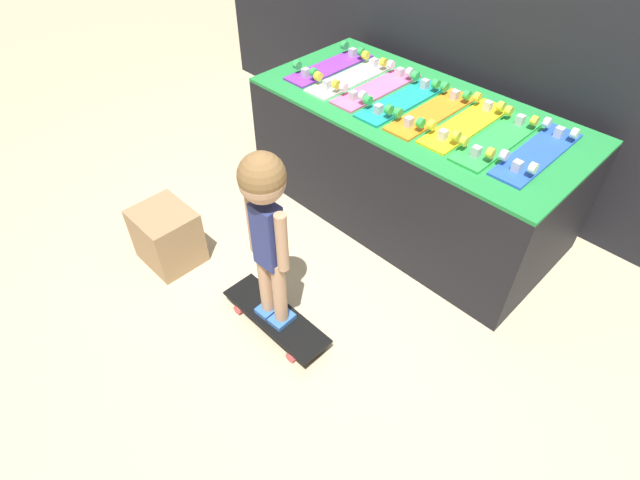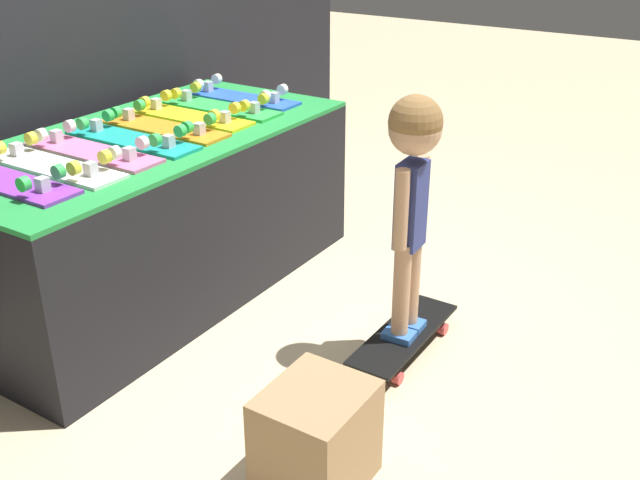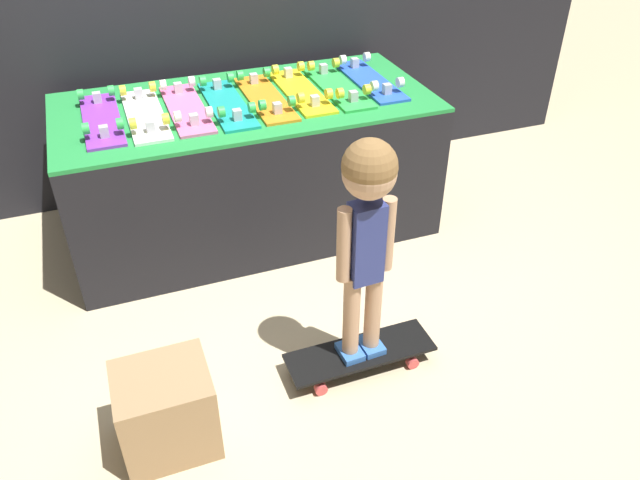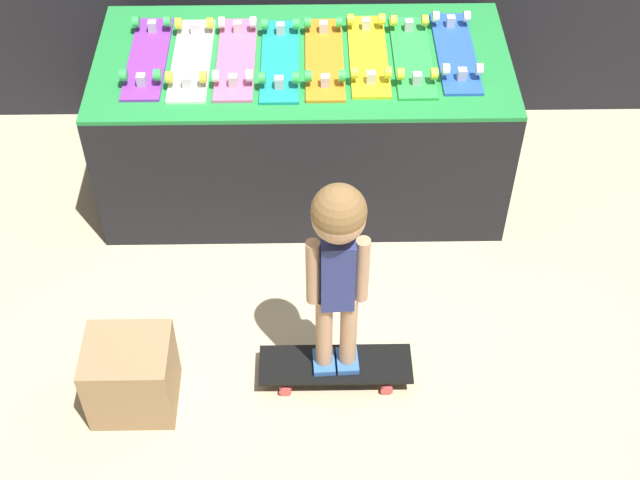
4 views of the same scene
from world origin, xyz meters
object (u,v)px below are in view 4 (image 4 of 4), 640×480
object	(u,v)px
skateboard_blue_on_rack	(456,50)
skateboard_purple_on_rack	(148,56)
skateboard_on_floor	(336,366)
child	(338,250)
skateboard_yellow_on_rack	(368,53)
storage_box	(131,375)
skateboard_green_on_rack	(412,55)
skateboard_pink_on_rack	(236,56)
skateboard_teal_on_rack	(280,58)
skateboard_white_on_rack	(192,58)
skateboard_orange_on_rack	(324,57)

from	to	relation	value
skateboard_blue_on_rack	skateboard_purple_on_rack	bearing A→B (deg)	-179.15
skateboard_on_floor	child	distance (m)	0.71
skateboard_on_floor	skateboard_yellow_on_rack	bearing A→B (deg)	81.98
skateboard_yellow_on_rack	skateboard_on_floor	xyz separation A→B (m)	(-0.18, -1.25, -0.70)
storage_box	child	bearing A→B (deg)	7.34
skateboard_yellow_on_rack	skateboard_green_on_rack	bearing A→B (deg)	-3.71
skateboard_pink_on_rack	skateboard_teal_on_rack	world-z (taller)	same
skateboard_purple_on_rack	skateboard_teal_on_rack	size ratio (longest dim) A/B	1.00
skateboard_yellow_on_rack	skateboard_green_on_rack	distance (m)	0.20
skateboard_pink_on_rack	skateboard_on_floor	xyz separation A→B (m)	(0.43, -1.24, -0.70)
skateboard_pink_on_rack	storage_box	world-z (taller)	skateboard_pink_on_rack
skateboard_on_floor	skateboard_green_on_rack	bearing A→B (deg)	72.97
skateboard_white_on_rack	storage_box	bearing A→B (deg)	-98.17
skateboard_white_on_rack	skateboard_yellow_on_rack	world-z (taller)	same
skateboard_yellow_on_rack	child	bearing A→B (deg)	-98.02
skateboard_purple_on_rack	skateboard_green_on_rack	world-z (taller)	same
skateboard_purple_on_rack	skateboard_orange_on_rack	bearing A→B (deg)	-1.31
skateboard_orange_on_rack	storage_box	xyz separation A→B (m)	(-0.80, -1.34, -0.60)
skateboard_blue_on_rack	skateboard_on_floor	size ratio (longest dim) A/B	1.01
storage_box	skateboard_orange_on_rack	bearing A→B (deg)	59.05
skateboard_yellow_on_rack	skateboard_blue_on_rack	size ratio (longest dim) A/B	1.00
child	storage_box	size ratio (longest dim) A/B	2.82
skateboard_white_on_rack	skateboard_on_floor	size ratio (longest dim) A/B	1.01
skateboard_orange_on_rack	skateboard_pink_on_rack	bearing A→B (deg)	179.02
skateboard_green_on_rack	child	bearing A→B (deg)	-107.03
skateboard_teal_on_rack	skateboard_pink_on_rack	bearing A→B (deg)	175.06
skateboard_pink_on_rack	skateboard_on_floor	distance (m)	1.49
skateboard_orange_on_rack	storage_box	size ratio (longest dim) A/B	1.85
skateboard_teal_on_rack	skateboard_yellow_on_rack	bearing A→B (deg)	4.63
skateboard_purple_on_rack	skateboard_white_on_rack	world-z (taller)	same
skateboard_pink_on_rack	storage_box	distance (m)	1.52
skateboard_on_floor	storage_box	world-z (taller)	storage_box
skateboard_purple_on_rack	skateboard_on_floor	distance (m)	1.66
skateboard_white_on_rack	skateboard_green_on_rack	bearing A→B (deg)	0.49
skateboard_green_on_rack	skateboard_on_floor	world-z (taller)	skateboard_green_on_rack
skateboard_white_on_rack	skateboard_orange_on_rack	xyz separation A→B (m)	(0.61, -0.00, 0.00)
storage_box	skateboard_purple_on_rack	bearing A→B (deg)	90.48
skateboard_green_on_rack	storage_box	size ratio (longest dim) A/B	1.85
skateboard_purple_on_rack	skateboard_white_on_rack	xyz separation A→B (m)	(0.20, -0.02, 0.00)
skateboard_purple_on_rack	skateboard_green_on_rack	xyz separation A→B (m)	(1.22, -0.01, 0.00)
skateboard_purple_on_rack	skateboard_yellow_on_rack	world-z (taller)	same
skateboard_pink_on_rack	skateboard_orange_on_rack	bearing A→B (deg)	-0.98
skateboard_teal_on_rack	child	distance (m)	1.24
skateboard_purple_on_rack	skateboard_blue_on_rack	xyz separation A→B (m)	(1.42, 0.02, 0.00)
skateboard_green_on_rack	skateboard_blue_on_rack	world-z (taller)	same
skateboard_blue_on_rack	storage_box	bearing A→B (deg)	-135.72
skateboard_orange_on_rack	storage_box	bearing A→B (deg)	-120.95
child	skateboard_blue_on_rack	bearing A→B (deg)	62.54
skateboard_blue_on_rack	child	world-z (taller)	child
skateboard_pink_on_rack	storage_box	size ratio (longest dim) A/B	1.85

